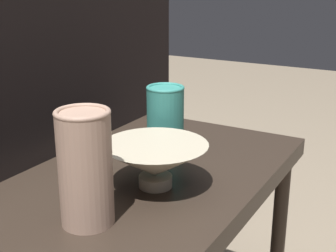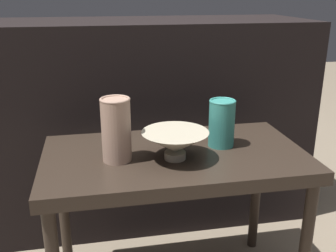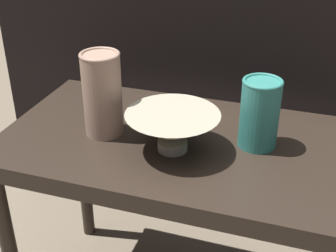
% 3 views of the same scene
% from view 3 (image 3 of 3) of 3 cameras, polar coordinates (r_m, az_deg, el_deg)
% --- Properties ---
extents(table, '(0.79, 0.44, 0.51)m').
position_cam_3_polar(table, '(1.05, 1.77, -4.44)').
color(table, '#2D231C').
rests_on(table, ground_plane).
extents(couch_backdrop, '(1.35, 0.50, 0.87)m').
position_cam_3_polar(couch_backdrop, '(1.55, 7.80, 5.90)').
color(couch_backdrop, black).
rests_on(couch_backdrop, ground_plane).
extents(bowl, '(0.20, 0.20, 0.08)m').
position_cam_3_polar(bowl, '(0.95, 0.56, -0.25)').
color(bowl, '#B2A88E').
rests_on(bowl, table).
extents(vase_textured_left, '(0.09, 0.09, 0.19)m').
position_cam_3_polar(vase_textured_left, '(1.01, -8.02, 3.98)').
color(vase_textured_left, tan).
rests_on(vase_textured_left, table).
extents(vase_colorful_right, '(0.08, 0.08, 0.15)m').
position_cam_3_polar(vase_colorful_right, '(0.98, 11.12, 1.62)').
color(vase_colorful_right, teal).
rests_on(vase_colorful_right, table).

